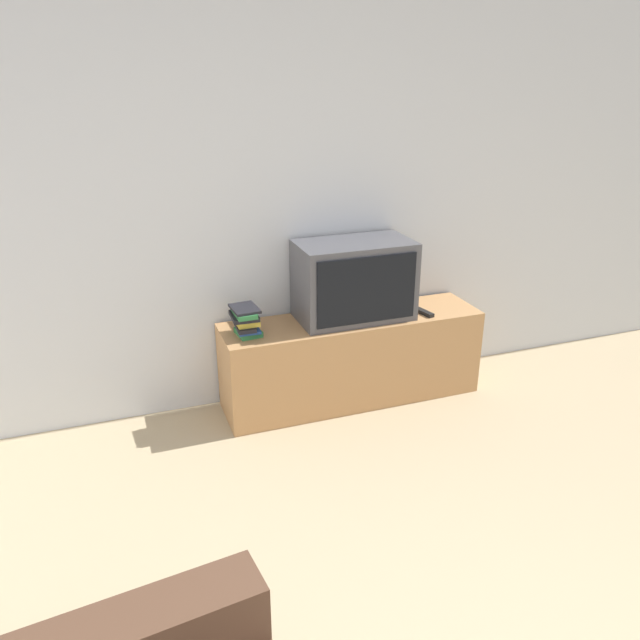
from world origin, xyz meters
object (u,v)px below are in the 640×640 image
book_stack (246,321)px  television (354,280)px  remote_on_stand (423,312)px  tv_stand (352,359)px

book_stack → television: bearing=3.7°
television → remote_on_stand: television is taller
tv_stand → book_stack: book_stack is taller
tv_stand → remote_on_stand: (0.45, -0.08, 0.29)m
tv_stand → book_stack: size_ratio=7.90×
book_stack → remote_on_stand: (1.14, -0.05, -0.08)m
remote_on_stand → television: bearing=167.5°
tv_stand → book_stack: bearing=-177.6°
book_stack → remote_on_stand: book_stack is taller
tv_stand → television: size_ratio=2.35×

